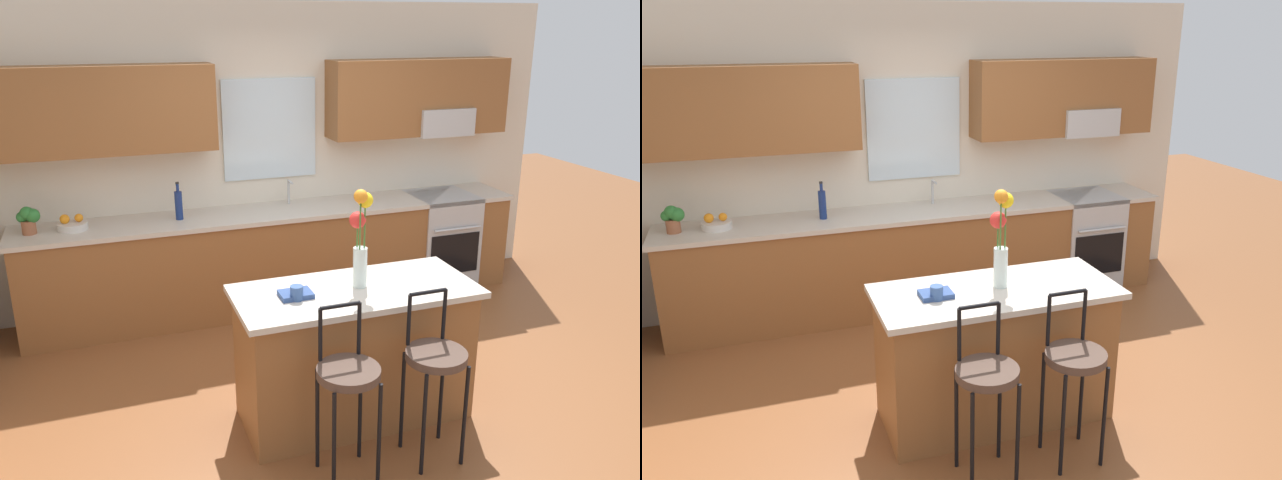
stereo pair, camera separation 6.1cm
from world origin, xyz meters
TOP-DOWN VIEW (x-y plane):
  - ground_plane at (0.00, 0.00)m, footprint 14.00×14.00m
  - back_wall_assembly at (0.03, 1.98)m, footprint 5.60×0.50m
  - counter_run at (0.00, 1.70)m, footprint 4.56×0.64m
  - sink_faucet at (0.13, 1.84)m, footprint 0.02×0.13m
  - oven_range at (1.65, 1.68)m, footprint 0.60×0.64m
  - kitchen_island at (-0.07, -0.20)m, footprint 1.55×0.69m
  - bar_stool_near at (-0.34, -0.76)m, footprint 0.36×0.36m
  - bar_stool_middle at (0.21, -0.76)m, footprint 0.36×0.36m
  - flower_vase at (-0.03, -0.17)m, footprint 0.14×0.15m
  - mug_ceramic at (-0.47, -0.24)m, footprint 0.08×0.08m
  - cookbook at (-0.46, -0.20)m, footprint 0.20×0.15m
  - fruit_bowl_oranges at (-1.76, 1.70)m, footprint 0.24×0.24m
  - bottle_olive_oil at (-0.90, 1.70)m, footprint 0.06×0.06m
  - potted_plant_small at (-2.07, 1.70)m, footprint 0.18×0.12m

SIDE VIEW (x-z plane):
  - ground_plane at x=0.00m, z-range 0.00..0.00m
  - oven_range at x=1.65m, z-range 0.00..0.92m
  - kitchen_island at x=-0.07m, z-range 0.00..0.92m
  - counter_run at x=0.00m, z-range 0.01..0.93m
  - bar_stool_near at x=-0.34m, z-range 0.11..1.16m
  - bar_stool_middle at x=0.21m, z-range 0.11..1.16m
  - cookbook at x=-0.46m, z-range 0.92..0.95m
  - fruit_bowl_oranges at x=-1.76m, z-range 0.89..1.03m
  - mug_ceramic at x=-0.47m, z-range 0.92..1.01m
  - potted_plant_small at x=-2.07m, z-range 0.94..1.16m
  - bottle_olive_oil at x=-0.90m, z-range 0.89..1.21m
  - sink_faucet at x=0.13m, z-range 0.95..1.18m
  - flower_vase at x=-0.03m, z-range 0.95..1.59m
  - back_wall_assembly at x=0.03m, z-range 0.16..2.86m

